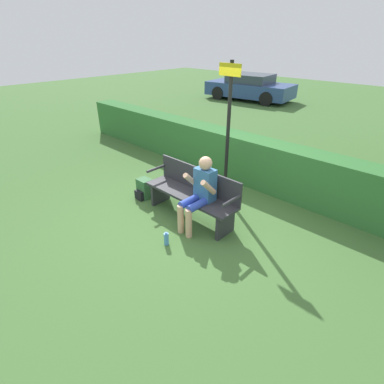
% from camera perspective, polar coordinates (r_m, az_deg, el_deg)
% --- Properties ---
extents(ground_plane, '(40.00, 40.00, 0.00)m').
position_cam_1_polar(ground_plane, '(5.58, -0.40, -4.76)').
color(ground_plane, '#426B33').
extents(hedge_back, '(12.00, 0.58, 1.03)m').
position_cam_1_polar(hedge_back, '(6.80, 11.71, 5.76)').
color(hedge_back, '#337033').
rests_on(hedge_back, ground).
extents(park_bench, '(1.87, 0.49, 0.92)m').
position_cam_1_polar(park_bench, '(5.38, 0.09, -0.15)').
color(park_bench, '#2D2D33').
rests_on(park_bench, ground).
extents(person_seated, '(0.48, 0.66, 1.26)m').
position_cam_1_polar(person_seated, '(4.99, 1.53, 0.35)').
color(person_seated, '#336699').
rests_on(person_seated, ground).
extents(backpack, '(0.27, 0.31, 0.41)m').
position_cam_1_polar(backpack, '(6.21, -9.09, 0.56)').
color(backpack, '#336638').
rests_on(backpack, ground).
extents(water_bottle, '(0.08, 0.08, 0.23)m').
position_cam_1_polar(water_bottle, '(4.86, -4.91, -8.87)').
color(water_bottle, '#4C8CCC').
rests_on(water_bottle, ground).
extents(signpost, '(0.46, 0.09, 2.62)m').
position_cam_1_polar(signpost, '(5.83, 6.91, 12.58)').
color(signpost, black).
rests_on(signpost, ground).
extents(parked_car, '(4.50, 2.43, 1.26)m').
position_cam_1_polar(parked_car, '(16.40, 10.95, 18.99)').
color(parked_car, '#2D4784').
rests_on(parked_car, ground).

